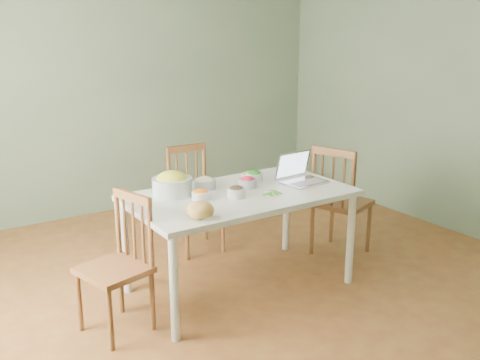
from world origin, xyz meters
TOP-DOWN VIEW (x-y plane):
  - floor at (0.00, 0.00)m, footprint 5.00×5.00m
  - wall_back at (0.00, 2.50)m, footprint 5.00×0.00m
  - wall_right at (2.50, 0.00)m, footprint 0.00×5.00m
  - dining_table at (-0.02, 0.09)m, footprint 1.69×0.95m
  - chair_far at (0.07, 0.96)m, footprint 0.44×0.42m
  - chair_left at (-1.08, 0.02)m, footprint 0.49×0.51m
  - chair_right at (1.13, 0.17)m, footprint 0.55×0.56m
  - bread_boule at (-0.56, -0.25)m, footprint 0.19×0.19m
  - butter_stick at (-0.51, -0.32)m, footprint 0.11×0.06m
  - bowl_squash at (-0.47, 0.33)m, footprint 0.39×0.39m
  - bowl_carrot at (-0.35, 0.11)m, footprint 0.17×0.17m
  - bowl_onion at (-0.19, 0.34)m, footprint 0.22×0.22m
  - bowl_mushroom at (-0.11, 0.01)m, footprint 0.15×0.15m
  - bowl_redpep at (0.11, 0.18)m, footprint 0.16×0.16m
  - bowl_broccoli at (0.26, 0.31)m, footprint 0.16×0.16m
  - flatbread at (0.34, 0.45)m, footprint 0.22×0.22m
  - basil_bunch at (0.16, -0.06)m, footprint 0.19×0.19m
  - laptop at (0.57, 0.02)m, footprint 0.37×0.32m

SIDE VIEW (x-z plane):
  - floor at x=0.00m, z-range 0.00..0.00m
  - dining_table at x=-0.02m, z-range 0.00..0.79m
  - chair_left at x=-1.08m, z-range 0.00..0.95m
  - chair_far at x=0.07m, z-range 0.00..0.97m
  - chair_right at x=1.13m, z-range 0.00..1.02m
  - flatbread at x=0.34m, z-range 0.79..0.81m
  - basil_bunch at x=0.16m, z-range 0.79..0.81m
  - butter_stick at x=-0.51m, z-range 0.79..0.82m
  - bowl_carrot at x=-0.35m, z-range 0.79..0.87m
  - bowl_broccoli at x=0.26m, z-range 0.79..0.88m
  - bowl_redpep at x=0.11m, z-range 0.79..0.88m
  - bowl_mushroom at x=-0.11m, z-range 0.79..0.88m
  - bowl_onion at x=-0.19m, z-range 0.79..0.89m
  - bread_boule at x=-0.56m, z-range 0.79..0.91m
  - bowl_squash at x=-0.47m, z-range 0.79..0.97m
  - laptop at x=0.57m, z-range 0.79..1.03m
  - wall_back at x=0.00m, z-range 0.00..2.70m
  - wall_right at x=2.50m, z-range 0.00..2.70m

